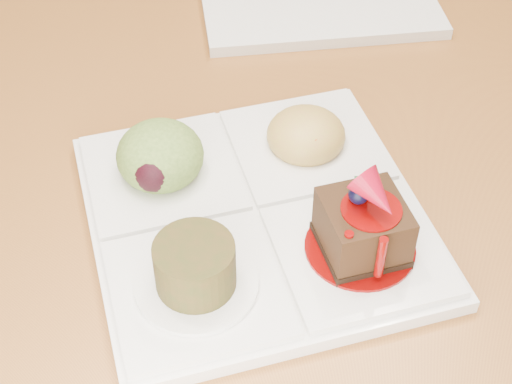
# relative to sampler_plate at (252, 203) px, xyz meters

# --- Properties ---
(ground) EXTENTS (6.00, 6.00, 0.00)m
(ground) POSITION_rel_sampler_plate_xyz_m (-0.10, 0.64, -0.77)
(ground) COLOR brown
(sampler_plate) EXTENTS (0.34, 0.34, 0.10)m
(sampler_plate) POSITION_rel_sampler_plate_xyz_m (0.00, 0.00, 0.00)
(sampler_plate) COLOR white
(sampler_plate) RESTS_ON dining_table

